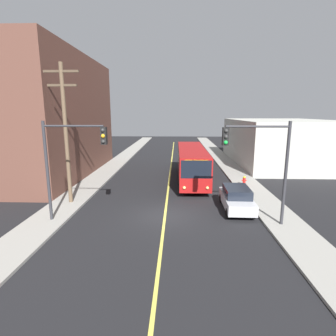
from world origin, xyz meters
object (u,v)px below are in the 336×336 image
(city_bus, at_px, (192,162))
(traffic_signal_right_corner, at_px, (260,154))
(parked_car_silver, at_px, (236,198))
(fire_hydrant, at_px, (244,181))
(traffic_signal_left_corner, at_px, (71,153))
(utility_pole_near, at_px, (65,128))

(city_bus, distance_m, traffic_signal_right_corner, 11.71)
(city_bus, height_order, traffic_signal_right_corner, traffic_signal_right_corner)
(parked_car_silver, xyz_separation_m, fire_hydrant, (1.99, 5.99, -0.26))
(traffic_signal_left_corner, xyz_separation_m, fire_hydrant, (12.26, 8.43, -3.72))
(city_bus, distance_m, fire_hydrant, 5.34)
(utility_pole_near, bearing_deg, parked_car_silver, -4.19)
(utility_pole_near, xyz_separation_m, traffic_signal_left_corner, (1.63, -3.32, -1.22))
(parked_car_silver, xyz_separation_m, utility_pole_near, (-11.91, 0.87, 4.69))
(fire_hydrant, bearing_deg, city_bus, 153.50)
(utility_pole_near, distance_m, traffic_signal_right_corner, 13.01)
(parked_car_silver, relative_size, fire_hydrant, 5.28)
(parked_car_silver, relative_size, traffic_signal_right_corner, 0.74)
(fire_hydrant, bearing_deg, parked_car_silver, -108.34)
(utility_pole_near, distance_m, traffic_signal_left_corner, 3.89)
(traffic_signal_left_corner, distance_m, traffic_signal_right_corner, 10.82)
(traffic_signal_right_corner, bearing_deg, fire_hydrant, 80.57)
(parked_car_silver, height_order, traffic_signal_right_corner, traffic_signal_right_corner)
(parked_car_silver, bearing_deg, city_bus, 107.78)
(city_bus, relative_size, traffic_signal_right_corner, 2.03)
(utility_pole_near, relative_size, fire_hydrant, 11.63)
(city_bus, xyz_separation_m, traffic_signal_right_corner, (3.21, -10.99, 2.49))
(utility_pole_near, relative_size, traffic_signal_right_corner, 1.63)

